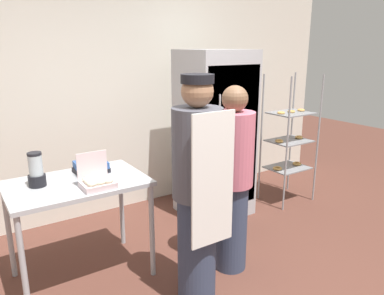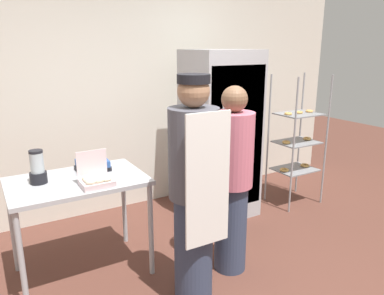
% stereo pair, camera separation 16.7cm
% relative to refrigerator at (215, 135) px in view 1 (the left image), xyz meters
% --- Properties ---
extents(back_wall, '(6.40, 0.12, 3.00)m').
position_rel_refrigerator_xyz_m(back_wall, '(-0.80, 0.81, 0.54)').
color(back_wall, silver).
rests_on(back_wall, ground_plane).
extents(refrigerator, '(0.75, 0.70, 1.92)m').
position_rel_refrigerator_xyz_m(refrigerator, '(0.00, 0.00, 0.00)').
color(refrigerator, '#ADAFB5').
rests_on(refrigerator, ground_plane).
extents(baking_rack, '(0.58, 0.46, 1.62)m').
position_rel_refrigerator_xyz_m(baking_rack, '(1.01, -0.22, -0.16)').
color(baking_rack, '#93969B').
rests_on(baking_rack, ground_plane).
extents(prep_counter, '(1.11, 0.74, 0.88)m').
position_rel_refrigerator_xyz_m(prep_counter, '(-1.75, -0.43, -0.18)').
color(prep_counter, '#ADAFB5').
rests_on(prep_counter, ground_plane).
extents(donut_box, '(0.25, 0.22, 0.27)m').
position_rel_refrigerator_xyz_m(donut_box, '(-1.65, -0.66, -0.03)').
color(donut_box, silver).
rests_on(donut_box, prep_counter).
extents(blender_pitcher, '(0.14, 0.14, 0.28)m').
position_rel_refrigerator_xyz_m(blender_pitcher, '(-2.03, -0.36, 0.04)').
color(blender_pitcher, black).
rests_on(blender_pitcher, prep_counter).
extents(binder_stack, '(0.28, 0.25, 0.10)m').
position_rel_refrigerator_xyz_m(binder_stack, '(-1.56, -0.27, -0.03)').
color(binder_stack, '#232328').
rests_on(binder_stack, prep_counter).
extents(person_baker, '(0.37, 0.39, 1.77)m').
position_rel_refrigerator_xyz_m(person_baker, '(-1.07, -1.20, -0.04)').
color(person_baker, '#333D56').
rests_on(person_baker, ground_plane).
extents(person_customer, '(0.35, 0.35, 1.65)m').
position_rel_refrigerator_xyz_m(person_customer, '(-0.59, -1.03, -0.12)').
color(person_customer, '#333D56').
rests_on(person_customer, ground_plane).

